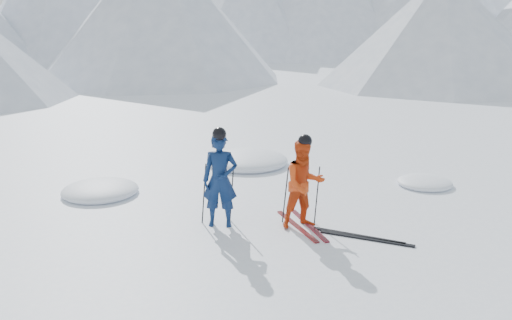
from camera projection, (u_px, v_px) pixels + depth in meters
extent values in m
plane|color=white|center=(349.00, 215.00, 10.93)|extent=(160.00, 160.00, 0.00)
cone|color=#B2BCD1|center=(251.00, 1.00, 51.79)|extent=(19.63, 19.63, 10.85)
cone|color=silver|center=(502.00, 3.00, 57.71)|extent=(24.45, 24.45, 10.76)
cone|color=#B2BCD1|center=(440.00, 29.00, 31.02)|extent=(14.00, 14.00, 6.50)
cone|color=#B2BCD1|center=(158.00, 7.00, 34.00)|extent=(16.00, 16.00, 9.00)
imported|color=#0C204A|center=(220.00, 180.00, 10.18)|extent=(0.74, 0.56, 1.81)
imported|color=red|center=(304.00, 184.00, 10.13)|extent=(0.92, 0.77, 1.69)
cylinder|color=black|center=(204.00, 194.00, 10.35)|extent=(0.12, 0.08, 1.20)
cylinder|color=black|center=(232.00, 191.00, 10.53)|extent=(0.12, 0.07, 1.20)
cylinder|color=black|center=(285.00, 195.00, 10.39)|extent=(0.11, 0.09, 1.12)
cylinder|color=black|center=(317.00, 195.00, 10.39)|extent=(0.11, 0.08, 1.12)
cube|color=black|center=(297.00, 226.00, 10.32)|extent=(0.44, 1.68, 0.03)
cube|color=black|center=(309.00, 225.00, 10.36)|extent=(0.32, 1.70, 0.03)
cube|color=black|center=(358.00, 236.00, 9.86)|extent=(1.45, 1.04, 0.03)
cube|color=black|center=(367.00, 239.00, 9.73)|extent=(1.48, 1.00, 0.03)
ellipsoid|color=white|center=(101.00, 194.00, 12.25)|extent=(1.72, 1.72, 0.38)
ellipsoid|color=white|center=(424.00, 185.00, 12.89)|extent=(1.29, 1.29, 0.28)
ellipsoid|color=white|center=(248.00, 164.00, 14.73)|extent=(2.19, 2.19, 0.48)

